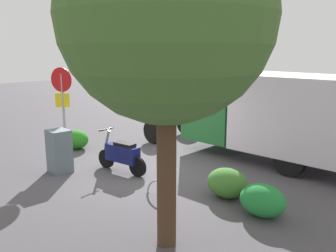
{
  "coord_description": "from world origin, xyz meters",
  "views": [
    {
      "loc": [
        -7.47,
        6.74,
        3.5
      ],
      "look_at": [
        -0.15,
        -0.64,
        1.27
      ],
      "focal_mm": 39.13,
      "sensor_mm": 36.0,
      "label": 1
    }
  ],
  "objects": [
    {
      "name": "motorcycle",
      "position": [
        0.49,
        0.57,
        0.52
      ],
      "size": [
        1.81,
        0.58,
        1.2
      ],
      "rotation": [
        0.0,
        0.0,
        0.13
      ],
      "color": "black",
      "rests_on": "ground"
    },
    {
      "name": "shrub_by_tree",
      "position": [
        -3.8,
        0.2,
        0.34
      ],
      "size": [
        1.0,
        0.82,
        0.68
      ],
      "primitive_type": "ellipsoid",
      "color": "#238338",
      "rests_on": "ground"
    },
    {
      "name": "street_tree",
      "position": [
        -3.17,
        2.44,
        3.99
      ],
      "size": [
        3.54,
        3.54,
        5.79
      ],
      "color": "#47301E",
      "rests_on": "ground"
    },
    {
      "name": "shrub_near_sign",
      "position": [
        3.66,
        0.13,
        0.33
      ],
      "size": [
        0.97,
        0.79,
        0.66
      ],
      "primitive_type": "ellipsoid",
      "color": "#257E1D",
      "rests_on": "ground"
    },
    {
      "name": "shrub_mid_verge",
      "position": [
        -2.68,
        -0.09,
        0.35
      ],
      "size": [
        1.02,
        0.84,
        0.7
      ],
      "primitive_type": "ellipsoid",
      "color": "#407A2E",
      "rests_on": "ground"
    },
    {
      "name": "stop_sign",
      "position": [
        2.86,
        1.01,
        1.94
      ],
      "size": [
        0.71,
        0.33,
        2.91
      ],
      "color": "#9E9EA3",
      "rests_on": "ground"
    },
    {
      "name": "bike_rack_hoop",
      "position": [
        -1.55,
        1.06,
        0.0
      ],
      "size": [
        0.85,
        0.08,
        0.85
      ],
      "primitive_type": "torus",
      "rotation": [
        1.57,
        0.0,
        0.04
      ],
      "color": "#B7B7BC",
      "rests_on": "ground"
    },
    {
      "name": "box_truck_near",
      "position": [
        -2.4,
        -3.44,
        1.55
      ],
      "size": [
        8.6,
        2.47,
        2.72
      ],
      "rotation": [
        0.0,
        0.0,
        0.04
      ],
      "color": "black",
      "rests_on": "ground"
    },
    {
      "name": "ground_plane",
      "position": [
        0.0,
        0.0,
        0.0
      ],
      "size": [
        60.0,
        60.0,
        0.0
      ],
      "primitive_type": "plane",
      "color": "#4B484D"
    },
    {
      "name": "utility_cabinet",
      "position": [
        1.8,
        1.8,
        0.61
      ],
      "size": [
        0.63,
        0.58,
        1.23
      ],
      "primitive_type": "cube",
      "rotation": [
        0.0,
        0.0,
        -0.05
      ],
      "color": "slate",
      "rests_on": "ground"
    }
  ]
}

